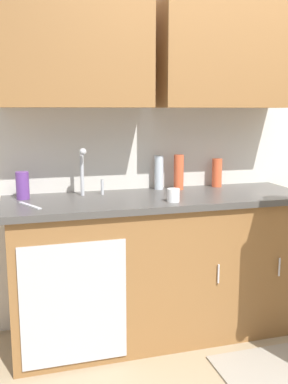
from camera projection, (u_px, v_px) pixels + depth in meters
name	position (u px, v px, depth m)	size (l,w,h in m)	color
ground_plane	(288.00, 376.00, 2.52)	(9.00, 9.00, 0.00)	#998466
kitchen_wall_with_uppers	(202.00, 111.00, 3.15)	(4.80, 0.44, 2.70)	beige
counter_cabinet	(158.00, 268.00, 2.94)	(1.90, 0.62, 0.90)	brown
countertop	(159.00, 199.00, 2.86)	(1.96, 0.66, 0.04)	#474442
sink	(92.00, 202.00, 2.75)	(0.50, 0.36, 0.35)	#B7BABF
floor_mat	(287.00, 369.00, 2.57)	(0.80, 0.50, 0.01)	gray
bottle_dish_liquid	(159.00, 172.00, 3.08)	(0.06, 0.06, 0.24)	silver
bottle_soap	(179.00, 172.00, 3.07)	(0.07, 0.07, 0.24)	#E05933
bottle_cleaner_spray	(23.00, 185.00, 2.74)	(0.08, 0.08, 0.17)	#66388C
bottle_water_short	(217.00, 173.00, 3.19)	(0.07, 0.07, 0.20)	#E05933
cup_by_sink	(173.00, 195.00, 2.67)	(0.08, 0.08, 0.08)	white
knife_on_counter	(30.00, 205.00, 2.56)	(0.24, 0.02, 0.01)	silver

